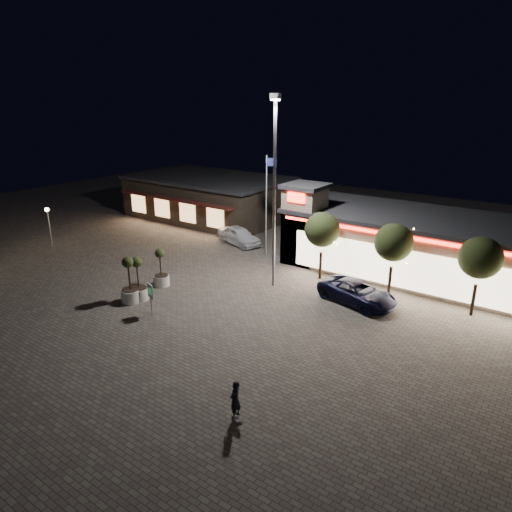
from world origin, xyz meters
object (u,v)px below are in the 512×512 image
Objects in this scene: pedestrian at (235,399)px; planter_left at (161,274)px; white_sedan at (239,236)px; valet_sign at (150,294)px; pickup_truck at (357,292)px; planter_mid at (139,287)px.

pedestrian is 0.61× the size of planter_left.
white_sedan is 14.53m from valet_sign.
white_sedan is 2.80× the size of pedestrian.
pickup_truck is at bearing -95.64° from white_sedan.
pickup_truck is 1.75× the size of planter_mid.
planter_mid is 2.56m from valet_sign.
pedestrian is 14.65m from planter_left.
white_sedan is 2.31× the size of valet_sign.
pickup_truck is at bearing 177.87° from pedestrian.
planter_mid reaches higher than planter_left.
pickup_truck is at bearing 33.42° from planter_mid.
valet_sign is (4.18, -13.90, 0.60)m from white_sedan.
valet_sign is (2.84, -3.47, 0.56)m from planter_left.
valet_sign is (-9.12, -8.57, 0.68)m from pickup_truck.
valet_sign is at bearing 146.52° from pickup_truck.
white_sedan is at bearing -147.06° from pedestrian.
white_sedan is 1.58× the size of planter_mid.
planter_left reaches higher than valet_sign.
planter_left is at bearing -156.47° from white_sedan.
planter_mid is at bearing -155.41° from white_sedan.
pedestrian is 13.01m from planter_mid.
pedestrian is 10.52m from valet_sign.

